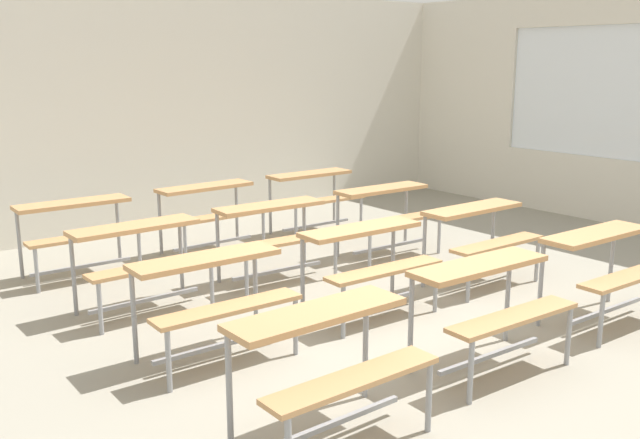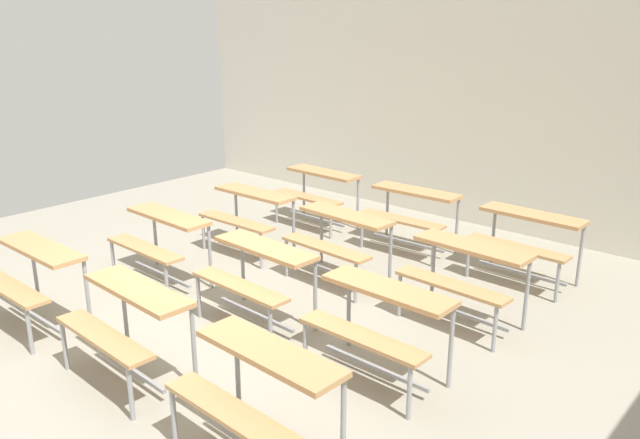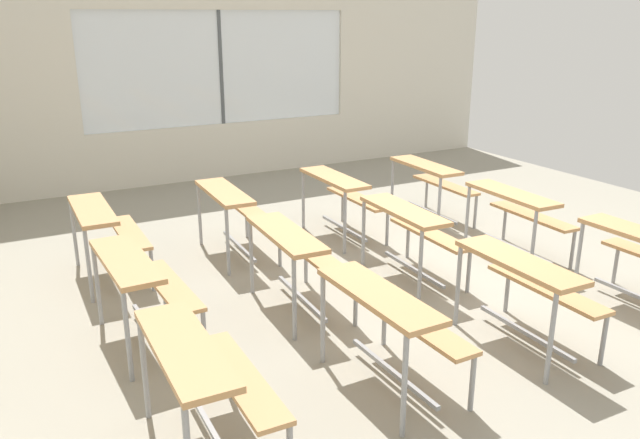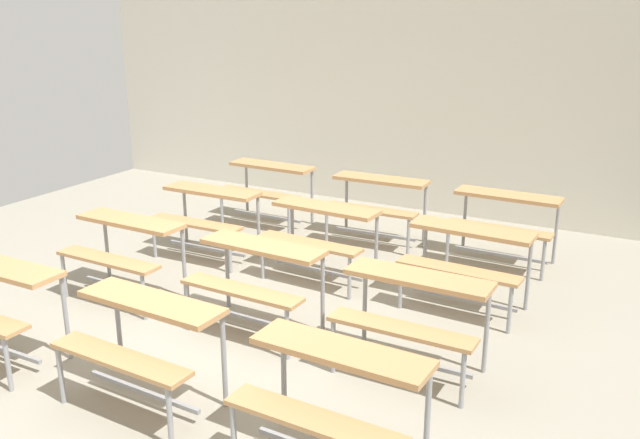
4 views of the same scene
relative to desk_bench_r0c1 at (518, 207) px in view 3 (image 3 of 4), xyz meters
The scene contains 13 objects.
ground 1.11m from the desk_bench_r0c1, 96.06° to the left, with size 10.00×9.00×0.05m, color gray.
wall_right 5.04m from the desk_bench_r0c1, ahead, with size 0.12×9.00×3.00m.
desk_bench_r0c1 is the anchor object (origin of this frame).
desk_bench_r0c2 1.46m from the desk_bench_r0c1, ahead, with size 1.12×0.63×0.74m.
desk_bench_r1c0 1.94m from the desk_bench_r0c1, 136.95° to the left, with size 1.11×0.62×0.74m.
desk_bench_r1c1 1.32m from the desk_bench_r0c1, 87.37° to the left, with size 1.12×0.63×0.74m.
desk_bench_r1c2 1.94m from the desk_bench_r0c1, 41.21° to the left, with size 1.11×0.60×0.74m.
desk_bench_r2c0 2.93m from the desk_bench_r0c1, 118.61° to the left, with size 1.11×0.60×0.74m.
desk_bench_r2c1 2.58m from the desk_bench_r0c1, 90.20° to the left, with size 1.13×0.65×0.74m.
desk_bench_r2c2 2.98m from the desk_bench_r0c1, 60.12° to the left, with size 1.12×0.64×0.74m.
desk_bench_r3c0 4.17m from the desk_bench_r0c1, 110.64° to the left, with size 1.11×0.62×0.74m.
desk_bench_r3c1 3.90m from the desk_bench_r0c1, 89.66° to the left, with size 1.12×0.62×0.74m.
desk_bench_r3c2 4.17m from the desk_bench_r0c1, 69.10° to the left, with size 1.11×0.61×0.74m.
Camera 3 is at (-4.47, 3.90, 2.48)m, focal length 35.56 mm.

